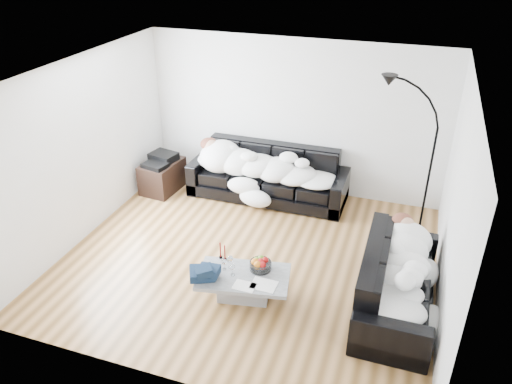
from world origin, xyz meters
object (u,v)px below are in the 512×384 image
(av_cabinet, at_px, (162,176))
(stereo, at_px, (161,159))
(sofa_back, at_px, (268,174))
(fruit_bowl, at_px, (260,264))
(wine_glass_a, at_px, (231,262))
(wine_glass_b, at_px, (224,264))
(shoes, at_px, (381,308))
(wine_glass_c, at_px, (233,270))
(candle_left, at_px, (220,251))
(coffee_table, at_px, (244,286))
(sleeper_right, at_px, (401,265))
(floor_lamp, at_px, (430,172))
(candle_right, at_px, (225,253))
(sleeper_back, at_px, (267,164))
(sofa_right, at_px, (398,280))

(av_cabinet, distance_m, stereo, 0.33)
(sofa_back, xyz_separation_m, fruit_bowl, (0.66, -2.37, -0.02))
(wine_glass_a, bearing_deg, wine_glass_b, -131.97)
(fruit_bowl, xyz_separation_m, shoes, (1.51, 0.08, -0.36))
(sofa_back, xyz_separation_m, wine_glass_c, (0.37, -2.60, -0.03))
(sofa_back, xyz_separation_m, wine_glass_b, (0.23, -2.53, -0.03))
(sofa_back, xyz_separation_m, candle_left, (0.10, -2.32, 0.01))
(coffee_table, bearing_deg, stereo, 136.22)
(wine_glass_b, distance_m, wine_glass_c, 0.16)
(sofa_back, relative_size, fruit_bowl, 9.56)
(sofa_back, bearing_deg, shoes, -46.64)
(sleeper_right, relative_size, av_cabinet, 2.23)
(wine_glass_b, relative_size, candle_left, 0.65)
(sofa_back, xyz_separation_m, av_cabinet, (-1.81, -0.34, -0.17))
(sleeper_right, distance_m, wine_glass_c, 2.00)
(wine_glass_a, relative_size, shoes, 0.39)
(wine_glass_b, height_order, floor_lamp, floor_lamp)
(candle_right, bearing_deg, av_cabinet, 134.77)
(wine_glass_a, distance_m, stereo, 2.99)
(shoes, bearing_deg, sofa_back, 145.76)
(wine_glass_c, bearing_deg, candle_left, 134.74)
(fruit_bowl, height_order, candle_right, candle_right)
(sleeper_back, bearing_deg, sleeper_right, -42.13)
(sofa_right, xyz_separation_m, sleeper_back, (-2.31, 2.09, 0.24))
(wine_glass_a, height_order, floor_lamp, floor_lamp)
(candle_left, relative_size, shoes, 0.53)
(sleeper_right, distance_m, fruit_bowl, 1.68)
(fruit_bowl, distance_m, wine_glass_c, 0.36)
(fruit_bowl, xyz_separation_m, wine_glass_c, (-0.28, -0.22, -0.01))
(sofa_right, relative_size, wine_glass_a, 11.70)
(sleeper_back, xyz_separation_m, coffee_table, (0.50, -2.51, -0.48))
(sleeper_right, bearing_deg, candle_right, 95.21)
(fruit_bowl, height_order, candle_left, candle_left)
(sofa_back, height_order, wine_glass_c, sofa_back)
(wine_glass_a, height_order, av_cabinet, av_cabinet)
(coffee_table, relative_size, shoes, 2.58)
(coffee_table, distance_m, candle_right, 0.49)
(candle_left, bearing_deg, candle_right, -15.19)
(sofa_back, bearing_deg, candle_right, -85.94)
(sleeper_back, bearing_deg, wine_glass_a, -83.13)
(fruit_bowl, bearing_deg, stereo, 140.57)
(wine_glass_a, bearing_deg, sleeper_back, 96.87)
(sleeper_back, relative_size, wine_glass_a, 13.11)
(shoes, bearing_deg, av_cabinet, 166.28)
(sleeper_right, relative_size, candle_right, 7.82)
(wine_glass_a, relative_size, stereo, 0.39)
(candle_left, distance_m, av_cabinet, 2.75)
(sleeper_right, relative_size, coffee_table, 1.52)
(sofa_back, relative_size, av_cabinet, 3.45)
(wine_glass_c, xyz_separation_m, stereo, (-2.19, 2.25, 0.19))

